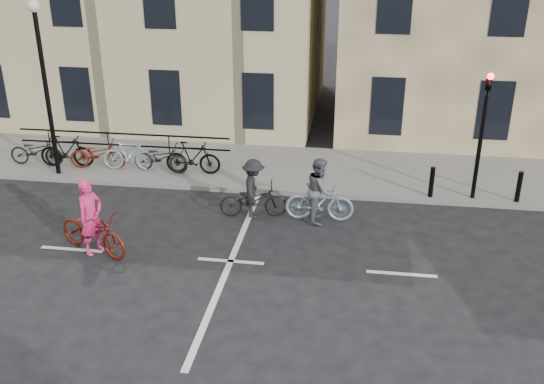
# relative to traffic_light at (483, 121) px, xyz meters

# --- Properties ---
(ground) EXTENTS (120.00, 120.00, 0.00)m
(ground) POSITION_rel_traffic_light_xyz_m (-6.20, -4.34, -2.45)
(ground) COLOR black
(ground) RESTS_ON ground
(sidewalk) EXTENTS (46.00, 4.00, 0.15)m
(sidewalk) POSITION_rel_traffic_light_xyz_m (-10.20, 1.66, -2.38)
(sidewalk) COLOR slate
(sidewalk) RESTS_ON ground
(traffic_light) EXTENTS (0.18, 0.30, 3.90)m
(traffic_light) POSITION_rel_traffic_light_xyz_m (0.00, 0.00, 0.00)
(traffic_light) COLOR black
(traffic_light) RESTS_ON sidewalk
(lamp_post) EXTENTS (0.36, 0.36, 5.28)m
(lamp_post) POSITION_rel_traffic_light_xyz_m (-12.70, 0.06, 1.04)
(lamp_post) COLOR black
(lamp_post) RESTS_ON sidewalk
(bollard_east) EXTENTS (0.14, 0.14, 0.90)m
(bollard_east) POSITION_rel_traffic_light_xyz_m (-1.20, -0.09, -1.85)
(bollard_east) COLOR black
(bollard_east) RESTS_ON sidewalk
(bollard_west) EXTENTS (0.14, 0.14, 0.90)m
(bollard_west) POSITION_rel_traffic_light_xyz_m (1.20, -0.09, -1.85)
(bollard_west) COLOR black
(bollard_west) RESTS_ON sidewalk
(parked_bikes) EXTENTS (7.25, 1.23, 1.05)m
(parked_bikes) POSITION_rel_traffic_light_xyz_m (-11.12, 0.70, -1.81)
(parked_bikes) COLOR black
(parked_bikes) RESTS_ON sidewalk
(cyclist_pink) EXTENTS (2.24, 1.52, 1.89)m
(cyclist_pink) POSITION_rel_traffic_light_xyz_m (-9.58, -4.36, -1.80)
(cyclist_pink) COLOR maroon
(cyclist_pink) RESTS_ON ground
(cyclist_grey) EXTENTS (1.86, 0.88, 1.78)m
(cyclist_grey) POSITION_rel_traffic_light_xyz_m (-4.29, -1.81, -1.73)
(cyclist_grey) COLOR #85A1AF
(cyclist_grey) RESTS_ON ground
(cyclist_dark) EXTENTS (1.93, 1.15, 1.65)m
(cyclist_dark) POSITION_rel_traffic_light_xyz_m (-6.09, -1.81, -1.81)
(cyclist_dark) COLOR black
(cyclist_dark) RESTS_ON ground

